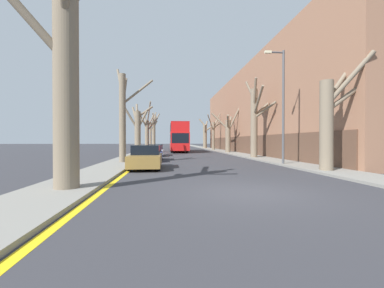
# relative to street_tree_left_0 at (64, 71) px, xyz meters

# --- Properties ---
(ground_plane) EXTENTS (300.00, 300.00, 0.00)m
(ground_plane) POSITION_rel_street_tree_left_0_xyz_m (5.98, -0.81, -3.97)
(ground_plane) COLOR #333338
(sidewalk_left) EXTENTS (2.40, 120.00, 0.12)m
(sidewalk_left) POSITION_rel_street_tree_left_0_xyz_m (-0.18, 49.19, -3.91)
(sidewalk_left) COLOR gray
(sidewalk_left) RESTS_ON ground
(sidewalk_right) EXTENTS (2.40, 120.00, 0.12)m
(sidewalk_right) POSITION_rel_street_tree_left_0_xyz_m (12.14, 49.19, -3.91)
(sidewalk_right) COLOR gray
(sidewalk_right) RESTS_ON ground
(building_facade_right) EXTENTS (10.08, 47.23, 11.41)m
(building_facade_right) POSITION_rel_street_tree_left_0_xyz_m (18.33, 26.85, 1.72)
(building_facade_right) COLOR #93664C
(building_facade_right) RESTS_ON ground
(kerb_line_stripe) EXTENTS (0.24, 120.00, 0.01)m
(kerb_line_stripe) POSITION_rel_street_tree_left_0_xyz_m (1.20, 49.19, -3.97)
(kerb_line_stripe) COLOR yellow
(kerb_line_stripe) RESTS_ON ground
(street_tree_left_0) EXTENTS (2.90, 3.60, 8.13)m
(street_tree_left_0) POSITION_rel_street_tree_left_0_xyz_m (0.00, 0.00, 0.00)
(street_tree_left_0) COLOR #7A6B56
(street_tree_left_0) RESTS_ON ground
(street_tree_left_1) EXTENTS (2.83, 2.15, 7.25)m
(street_tree_left_1) POSITION_rel_street_tree_left_0_xyz_m (0.12, 10.67, -0.32)
(street_tree_left_1) COLOR #7A6B56
(street_tree_left_1) RESTS_ON ground
(street_tree_left_2) EXTENTS (3.17, 2.95, 6.14)m
(street_tree_left_2) POSITION_rel_street_tree_left_0_xyz_m (0.05, 20.45, -0.97)
(street_tree_left_2) COLOR #7A6B56
(street_tree_left_2) RESTS_ON ground
(street_tree_left_3) EXTENTS (3.02, 3.16, 7.50)m
(street_tree_left_3) POSITION_rel_street_tree_left_0_xyz_m (0.33, 30.45, -0.86)
(street_tree_left_3) COLOR #7A6B56
(street_tree_left_3) RESTS_ON ground
(street_tree_left_4) EXTENTS (3.14, 3.62, 6.74)m
(street_tree_left_4) POSITION_rel_street_tree_left_0_xyz_m (0.20, 40.84, -0.74)
(street_tree_left_4) COLOR #7A6B56
(street_tree_left_4) RESTS_ON ground
(street_tree_left_5) EXTENTS (1.82, 4.72, 8.46)m
(street_tree_left_5) POSITION_rel_street_tree_left_0_xyz_m (0.29, 50.65, -0.12)
(street_tree_left_5) COLOR #7A6B56
(street_tree_left_5) RESTS_ON ground
(street_tree_right_0) EXTENTS (3.38, 2.01, 6.25)m
(street_tree_right_0) POSITION_rel_street_tree_left_0_xyz_m (12.04, 4.06, -1.10)
(street_tree_right_0) COLOR #7A6B56
(street_tree_right_0) RESTS_ON ground
(street_tree_right_1) EXTENTS (3.56, 4.00, 7.59)m
(street_tree_right_1) POSITION_rel_street_tree_left_0_xyz_m (11.81, 15.19, -0.17)
(street_tree_right_1) COLOR #7A6B56
(street_tree_right_1) RESTS_ON ground
(street_tree_right_2) EXTENTS (3.99, 4.64, 6.36)m
(street_tree_right_2) POSITION_rel_street_tree_left_0_xyz_m (11.90, 26.73, -1.12)
(street_tree_right_2) COLOR #7A6B56
(street_tree_right_2) RESTS_ON ground
(street_tree_right_3) EXTENTS (3.87, 3.38, 6.81)m
(street_tree_right_3) POSITION_rel_street_tree_left_0_xyz_m (11.86, 37.37, -0.80)
(street_tree_right_3) COLOR #7A6B56
(street_tree_right_3) RESTS_ON ground
(street_tree_right_4) EXTENTS (4.26, 3.89, 6.76)m
(street_tree_right_4) POSITION_rel_street_tree_left_0_xyz_m (11.90, 48.36, -0.80)
(street_tree_right_4) COLOR #7A6B56
(street_tree_right_4) RESTS_ON ground
(double_decker_bus) EXTENTS (2.59, 11.21, 4.35)m
(double_decker_bus) POSITION_rel_street_tree_left_0_xyz_m (5.10, 30.97, -1.51)
(double_decker_bus) COLOR red
(double_decker_bus) RESTS_ON ground
(parked_car_0) EXTENTS (1.82, 4.22, 1.42)m
(parked_car_0) POSITION_rel_street_tree_left_0_xyz_m (2.08, 6.93, -3.30)
(parked_car_0) COLOR olive
(parked_car_0) RESTS_ON ground
(parked_car_1) EXTENTS (1.70, 4.59, 1.33)m
(parked_car_1) POSITION_rel_street_tree_left_0_xyz_m (2.08, 13.37, -3.34)
(parked_car_1) COLOR navy
(parked_car_1) RESTS_ON ground
(parked_car_2) EXTENTS (1.72, 4.02, 1.31)m
(parked_car_2) POSITION_rel_street_tree_left_0_xyz_m (2.08, 20.03, -3.35)
(parked_car_2) COLOR #9EA3AD
(parked_car_2) RESTS_ON ground
(lamp_post) EXTENTS (1.40, 0.20, 7.87)m
(lamp_post) POSITION_rel_street_tree_left_0_xyz_m (11.20, 8.08, 0.42)
(lamp_post) COLOR #4C4F54
(lamp_post) RESTS_ON ground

